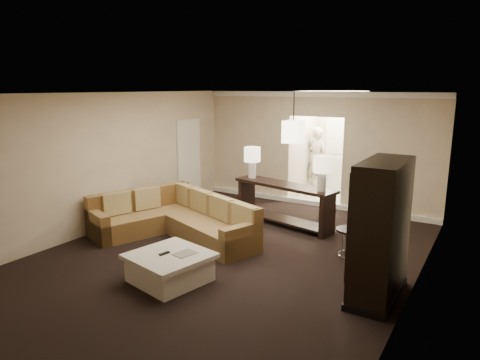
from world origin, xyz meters
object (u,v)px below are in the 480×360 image
Objects in this scene: coffee_table at (170,267)px; person at (317,156)px; armoire at (380,233)px; drink_table at (349,238)px; sectional_sofa at (177,219)px; console_table at (284,201)px.

person is at bearing 92.08° from coffee_table.
armoire is 3.49× the size of drink_table.
sectional_sofa reaches higher than drink_table.
sectional_sofa is at bearing -119.83° from console_table.
person reaches higher than sectional_sofa.
console_table is 2.11m from drink_table.
coffee_table is 2.30× the size of drink_table.
drink_table is (1.78, -1.14, -0.14)m from console_table.
armoire is at bearing -29.69° from console_table.
armoire is 1.39m from drink_table.
drink_table is (2.07, 2.21, 0.18)m from coffee_table.
sectional_sofa is 2.65× the size of coffee_table.
person is (0.98, 4.90, 0.68)m from sectional_sofa.
armoire is (2.80, 1.16, 0.71)m from coffee_table.
drink_table is 0.27× the size of person.
console_table reaches higher than sectional_sofa.
console_table reaches higher than coffee_table.
drink_table is (-0.74, 1.05, -0.53)m from armoire.
console_table is at bearing 85.03° from coffee_table.
armoire is 6.17m from person.
person is at bearing 110.80° from console_table.
armoire reaches higher than console_table.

